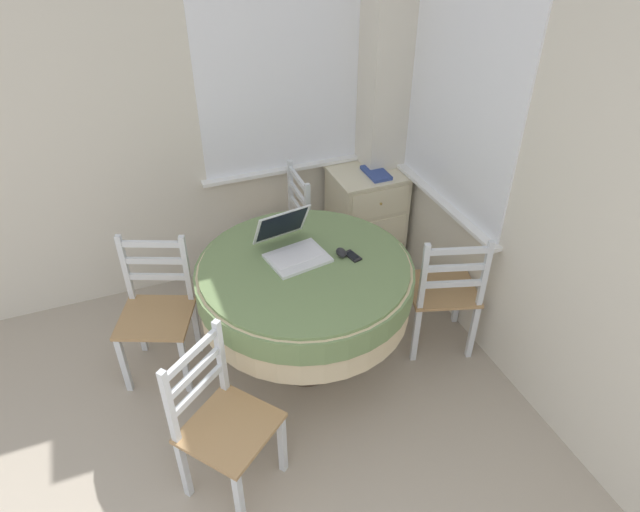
{
  "coord_description": "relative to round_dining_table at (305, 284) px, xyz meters",
  "views": [
    {
      "loc": [
        0.43,
        -0.28,
        2.63
      ],
      "look_at": [
        1.42,
        2.2,
        0.7
      ],
      "focal_mm": 32.0,
      "sensor_mm": 36.0,
      "label": 1
    }
  ],
  "objects": [
    {
      "name": "corner_room_shell",
      "position": [
        0.15,
        0.02,
        0.64
      ],
      "size": [
        4.63,
        5.07,
        2.55
      ],
      "color": "beige",
      "rests_on": "ground_plane"
    },
    {
      "name": "round_dining_table",
      "position": [
        0.0,
        0.0,
        0.0
      ],
      "size": [
        1.2,
        1.2,
        0.78
      ],
      "color": "#4C3D2D",
      "rests_on": "ground_plane"
    },
    {
      "name": "laptop",
      "position": [
        -0.03,
        0.12,
        0.19
      ],
      "size": [
        0.37,
        0.41,
        0.24
      ],
      "color": "silver",
      "rests_on": "round_dining_table"
    },
    {
      "name": "computer_mouse",
      "position": [
        0.22,
        0.0,
        0.16
      ],
      "size": [
        0.05,
        0.08,
        0.04
      ],
      "color": "black",
      "rests_on": "round_dining_table"
    },
    {
      "name": "cell_phone",
      "position": [
        0.27,
        -0.03,
        0.14
      ],
      "size": [
        0.08,
        0.12,
        0.01
      ],
      "color": "black",
      "rests_on": "round_dining_table"
    },
    {
      "name": "dining_chair_near_back_window",
      "position": [
        0.15,
        0.86,
        -0.21
      ],
      "size": [
        0.39,
        0.41,
        0.88
      ],
      "color": "#A87F51",
      "rests_on": "ground_plane"
    },
    {
      "name": "dining_chair_near_right_window",
      "position": [
        0.85,
        -0.13,
        -0.21
      ],
      "size": [
        0.5,
        0.48,
        0.88
      ],
      "color": "#A87F51",
      "rests_on": "ground_plane"
    },
    {
      "name": "dining_chair_camera_near",
      "position": [
        -0.63,
        -0.58,
        -0.21
      ],
      "size": [
        0.55,
        0.55,
        0.88
      ],
      "color": "#A87F51",
      "rests_on": "ground_plane"
    },
    {
      "name": "dining_chair_left_flank",
      "position": [
        -0.8,
        0.33,
        -0.21
      ],
      "size": [
        0.52,
        0.51,
        0.88
      ],
      "color": "#A87F51",
      "rests_on": "ground_plane"
    },
    {
      "name": "corner_cabinet",
      "position": [
        0.81,
        0.9,
        -0.26
      ],
      "size": [
        0.51,
        0.46,
        0.75
      ],
      "color": "beige",
      "rests_on": "ground_plane"
    },
    {
      "name": "book_on_cabinet",
      "position": [
        0.85,
        0.84,
        0.12
      ],
      "size": [
        0.14,
        0.24,
        0.02
      ],
      "color": "#33478C",
      "rests_on": "corner_cabinet"
    }
  ]
}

